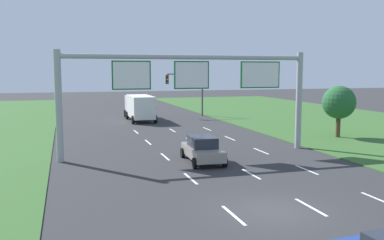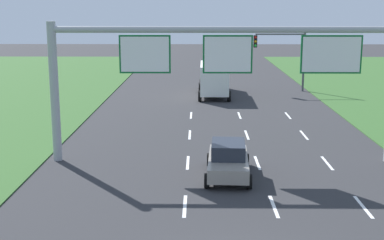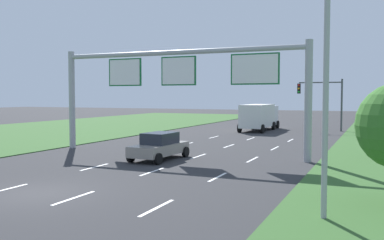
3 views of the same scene
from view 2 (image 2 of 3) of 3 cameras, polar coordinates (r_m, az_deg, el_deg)
name	(u,v)px [view 2 (image 2 of 3)]	position (r m, az deg, el deg)	size (l,w,h in m)	color
lane_dashes_inner_left	(183,238)	(18.51, -1.00, -12.50)	(0.14, 44.40, 0.01)	white
lane_dashes_inner_right	(286,239)	(18.74, 10.01, -12.37)	(0.14, 44.40, 0.01)	white
car_near_red	(228,160)	(24.66, 3.88, -4.23)	(2.25, 4.47, 1.61)	gray
box_truck	(214,77)	(47.50, 2.34, 4.60)	(2.75, 8.30, 2.87)	silver
sign_gantry	(228,64)	(26.40, 3.90, 5.94)	(17.24, 0.44, 7.00)	#9EA0A5
traffic_light_mast	(283,49)	(50.04, 9.69, 7.43)	(4.76, 0.49, 5.60)	#47494F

